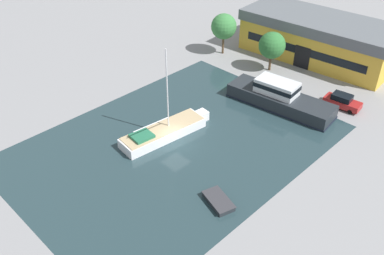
{
  "coord_description": "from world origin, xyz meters",
  "views": [
    {
      "loc": [
        27.9,
        -25.54,
        28.35
      ],
      "look_at": [
        0.0,
        2.59,
        1.0
      ],
      "focal_mm": 40.0,
      "sensor_mm": 36.0,
      "label": 1
    }
  ],
  "objects_px": {
    "quay_tree_by_water": "(224,27)",
    "small_dinghy": "(218,201)",
    "quay_tree_near_building": "(272,45)",
    "parked_car": "(342,101)",
    "warehouse_building": "(319,38)",
    "motor_cruiser": "(279,98)",
    "sailboat_moored": "(164,131)"
  },
  "relations": [
    {
      "from": "quay_tree_by_water",
      "to": "small_dinghy",
      "type": "bearing_deg",
      "value": -49.31
    },
    {
      "from": "quay_tree_near_building",
      "to": "parked_car",
      "type": "bearing_deg",
      "value": -9.09
    },
    {
      "from": "warehouse_building",
      "to": "quay_tree_near_building",
      "type": "height_order",
      "value": "warehouse_building"
    },
    {
      "from": "quay_tree_by_water",
      "to": "quay_tree_near_building",
      "type": "bearing_deg",
      "value": 3.01
    },
    {
      "from": "warehouse_building",
      "to": "motor_cruiser",
      "type": "xyz_separation_m",
      "value": [
        4.36,
        -15.82,
        -1.92
      ]
    },
    {
      "from": "motor_cruiser",
      "to": "small_dinghy",
      "type": "height_order",
      "value": "motor_cruiser"
    },
    {
      "from": "warehouse_building",
      "to": "quay_tree_by_water",
      "type": "relative_size",
      "value": 3.72
    },
    {
      "from": "quay_tree_by_water",
      "to": "motor_cruiser",
      "type": "bearing_deg",
      "value": -24.1
    },
    {
      "from": "warehouse_building",
      "to": "motor_cruiser",
      "type": "distance_m",
      "value": 16.53
    },
    {
      "from": "warehouse_building",
      "to": "parked_car",
      "type": "xyz_separation_m",
      "value": [
        10.11,
        -10.49,
        -2.29
      ]
    },
    {
      "from": "parked_car",
      "to": "motor_cruiser",
      "type": "bearing_deg",
      "value": -53.19
    },
    {
      "from": "parked_car",
      "to": "small_dinghy",
      "type": "xyz_separation_m",
      "value": [
        0.37,
        -23.47,
        -0.58
      ]
    },
    {
      "from": "parked_car",
      "to": "warehouse_building",
      "type": "bearing_deg",
      "value": -142.13
    },
    {
      "from": "quay_tree_near_building",
      "to": "sailboat_moored",
      "type": "bearing_deg",
      "value": -86.24
    },
    {
      "from": "warehouse_building",
      "to": "quay_tree_near_building",
      "type": "relative_size",
      "value": 4.09
    },
    {
      "from": "quay_tree_near_building",
      "to": "warehouse_building",
      "type": "bearing_deg",
      "value": 74.09
    },
    {
      "from": "motor_cruiser",
      "to": "small_dinghy",
      "type": "xyz_separation_m",
      "value": [
        6.12,
        -18.13,
        -0.95
      ]
    },
    {
      "from": "sailboat_moored",
      "to": "motor_cruiser",
      "type": "distance_m",
      "value": 15.44
    },
    {
      "from": "warehouse_building",
      "to": "quay_tree_by_water",
      "type": "xyz_separation_m",
      "value": [
        -11.04,
        -8.94,
        1.19
      ]
    },
    {
      "from": "parked_car",
      "to": "sailboat_moored",
      "type": "distance_m",
      "value": 22.71
    },
    {
      "from": "quay_tree_by_water",
      "to": "sailboat_moored",
      "type": "height_order",
      "value": "sailboat_moored"
    },
    {
      "from": "quay_tree_near_building",
      "to": "parked_car",
      "type": "height_order",
      "value": "quay_tree_near_building"
    },
    {
      "from": "parked_car",
      "to": "motor_cruiser",
      "type": "height_order",
      "value": "motor_cruiser"
    },
    {
      "from": "quay_tree_near_building",
      "to": "sailboat_moored",
      "type": "relative_size",
      "value": 0.5
    },
    {
      "from": "sailboat_moored",
      "to": "motor_cruiser",
      "type": "xyz_separation_m",
      "value": [
        5.34,
        14.47,
        0.56
      ]
    },
    {
      "from": "warehouse_building",
      "to": "sailboat_moored",
      "type": "xyz_separation_m",
      "value": [
        -0.98,
        -30.3,
        -2.48
      ]
    },
    {
      "from": "warehouse_building",
      "to": "parked_car",
      "type": "relative_size",
      "value": 5.04
    },
    {
      "from": "motor_cruiser",
      "to": "parked_car",
      "type": "bearing_deg",
      "value": -53.71
    },
    {
      "from": "quay_tree_near_building",
      "to": "small_dinghy",
      "type": "relative_size",
      "value": 1.54
    },
    {
      "from": "sailboat_moored",
      "to": "quay_tree_near_building",
      "type": "bearing_deg",
      "value": 100.32
    },
    {
      "from": "quay_tree_near_building",
      "to": "quay_tree_by_water",
      "type": "relative_size",
      "value": 0.91
    },
    {
      "from": "quay_tree_by_water",
      "to": "parked_car",
      "type": "xyz_separation_m",
      "value": [
        21.14,
        -1.55,
        -3.48
      ]
    }
  ]
}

